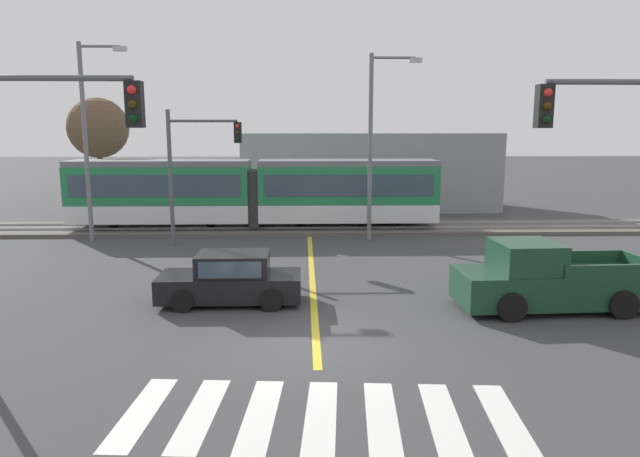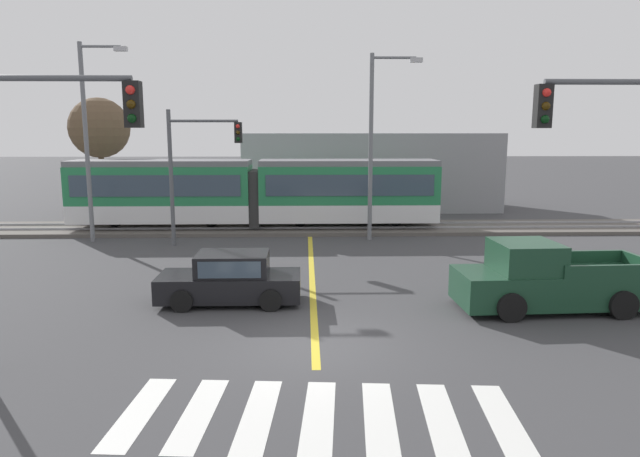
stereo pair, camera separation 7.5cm
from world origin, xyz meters
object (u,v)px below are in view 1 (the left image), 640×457
Objects in this scene: traffic_light_near_left at (21,171)px; street_lamp_centre at (375,136)px; pickup_truck at (547,281)px; bare_tree_far_west at (98,128)px; traffic_light_far_left at (194,158)px; street_lamp_west at (89,131)px; light_rail_tram at (255,191)px; sedan_crossing at (231,280)px.

street_lamp_centre is (8.92, 14.83, 0.55)m from traffic_light_near_left.
pickup_truck is 27.40m from bare_tree_far_west.
pickup_truck is 0.64× the size of street_lamp_centre.
pickup_truck is 15.50m from traffic_light_far_left.
traffic_light_far_left is at bearing -11.28° from street_lamp_west.
light_rail_tram is 3.37× the size of pickup_truck.
bare_tree_far_west is at bearing 151.56° from street_lamp_centre.
street_lamp_centre is (8.09, 1.07, 0.95)m from traffic_light_far_left.
traffic_light_far_left is 0.70× the size of street_lamp_centre.
sedan_crossing is at bearing -73.48° from traffic_light_far_left.
traffic_light_near_left reaches higher than light_rail_tram.
traffic_light_far_left is 5.07m from street_lamp_west.
street_lamp_west is (-4.01, 14.73, 0.75)m from traffic_light_near_left.
street_lamp_west is 1.27× the size of bare_tree_far_west.
traffic_light_far_left is at bearing -120.88° from light_rail_tram.
sedan_crossing is 0.64× the size of traffic_light_near_left.
light_rail_tram is at bearing 91.38° from sedan_crossing.
sedan_crossing is 0.77× the size of pickup_truck.
light_rail_tram is 2.83× the size of traffic_light_near_left.
street_lamp_west reaches higher than sedan_crossing.
sedan_crossing is 12.99m from street_lamp_west.
street_lamp_centre is at bearing 108.94° from pickup_truck.
sedan_crossing is 0.49× the size of street_lamp_centre.
street_lamp_centre reaches higher than light_rail_tram.
traffic_light_far_left is 8.21m from street_lamp_centre.
street_lamp_centre reaches higher than pickup_truck.
bare_tree_far_west is (-10.00, 18.22, 4.51)m from sedan_crossing.
traffic_light_near_left is at bearing -100.08° from light_rail_tram.
street_lamp_west is at bearing 168.72° from traffic_light_far_left.
street_lamp_centre is at bearing 7.52° from traffic_light_far_left.
street_lamp_west is (-7.44, 9.72, 4.34)m from sedan_crossing.
street_lamp_west reaches higher than street_lamp_centre.
sedan_crossing is 0.47× the size of street_lamp_west.
street_lamp_centre is at bearing 0.45° from street_lamp_west.
pickup_truck is 12.00m from street_lamp_centre.
street_lamp_centre reaches higher than traffic_light_near_left.
bare_tree_far_west is at bearing 118.77° from sedan_crossing.
bare_tree_far_west is at bearing 105.81° from traffic_light_near_left.
light_rail_tram is 2.07× the size of street_lamp_west.
bare_tree_far_west reaches higher than pickup_truck.
sedan_crossing is 9.20m from pickup_truck.
light_rail_tram is 2.64× the size of bare_tree_far_west.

